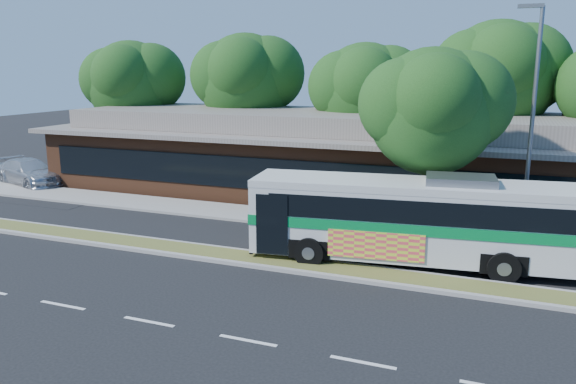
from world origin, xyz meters
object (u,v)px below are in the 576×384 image
(lamp_post, at_px, (531,120))
(sidewalk_tree, at_px, (442,109))
(transit_bus, at_px, (417,215))
(sedan, at_px, (29,172))

(lamp_post, xyz_separation_m, sidewalk_tree, (-3.21, -0.58, 0.38))
(transit_bus, height_order, sedan, transit_bus)
(sidewalk_tree, bearing_deg, lamp_post, 10.28)
(transit_bus, bearing_deg, sedan, 159.36)
(lamp_post, bearing_deg, transit_bus, -134.32)
(transit_bus, distance_m, sedan, 24.31)
(transit_bus, xyz_separation_m, sedan, (-23.61, 5.68, -1.04))
(lamp_post, xyz_separation_m, sedan, (-27.12, 2.09, -4.14))
(lamp_post, height_order, sidewalk_tree, lamp_post)
(sidewalk_tree, bearing_deg, sedan, 173.62)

